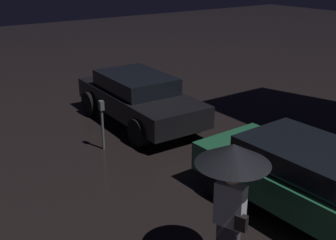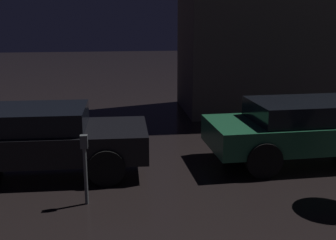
# 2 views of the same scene
# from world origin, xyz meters

# --- Properties ---
(parked_car_black) EXTENTS (4.33, 1.93, 1.33)m
(parked_car_black) POSITION_xyz_m (-9.18, 1.36, 0.72)
(parked_car_black) COLOR black
(parked_car_black) RESTS_ON ground
(parked_car_green) EXTENTS (4.61, 1.94, 1.33)m
(parked_car_green) POSITION_xyz_m (-3.44, 1.34, 0.73)
(parked_car_green) COLOR #1E5638
(parked_car_green) RESTS_ON ground
(parking_meter) EXTENTS (0.12, 0.10, 1.20)m
(parking_meter) POSITION_xyz_m (-8.14, -0.26, 0.75)
(parking_meter) COLOR #4C5154
(parking_meter) RESTS_ON ground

